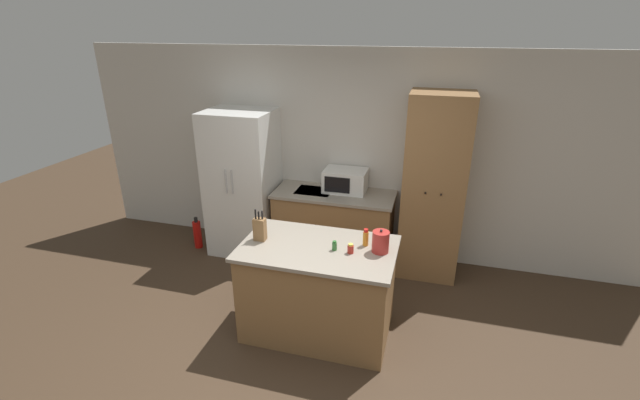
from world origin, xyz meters
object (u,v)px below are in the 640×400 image
(pantry_cabinet, at_px, (434,188))
(fire_extinguisher, at_px, (198,234))
(knife_block, at_px, (260,229))
(spice_bottle_short_red, at_px, (366,238))
(kettle, at_px, (381,242))
(spice_bottle_amber_oil, at_px, (334,246))
(spice_bottle_tall_dark, at_px, (351,249))
(refrigerator, at_px, (243,183))
(microwave, at_px, (345,180))

(pantry_cabinet, height_order, fire_extinguisher, pantry_cabinet)
(knife_block, height_order, spice_bottle_short_red, knife_block)
(kettle, bearing_deg, spice_bottle_amber_oil, -168.50)
(spice_bottle_short_red, distance_m, kettle, 0.17)
(spice_bottle_amber_oil, bearing_deg, pantry_cabinet, 60.76)
(spice_bottle_tall_dark, bearing_deg, fire_extinguisher, 152.46)
(pantry_cabinet, xyz_separation_m, kettle, (-0.41, -1.37, -0.05))
(refrigerator, relative_size, spice_bottle_amber_oil, 20.82)
(pantry_cabinet, bearing_deg, spice_bottle_short_red, -113.43)
(fire_extinguisher, bearing_deg, microwave, 9.36)
(pantry_cabinet, bearing_deg, microwave, 175.45)
(microwave, distance_m, knife_block, 1.61)
(fire_extinguisher, bearing_deg, spice_bottle_amber_oil, -28.86)
(microwave, xyz_separation_m, kettle, (0.65, -1.46, -0.01))
(pantry_cabinet, relative_size, spice_bottle_short_red, 13.08)
(knife_block, xyz_separation_m, spice_bottle_amber_oil, (0.73, -0.00, -0.07))
(refrigerator, relative_size, knife_block, 5.94)
(knife_block, distance_m, spice_bottle_amber_oil, 0.73)
(knife_block, relative_size, spice_bottle_amber_oil, 3.51)
(knife_block, distance_m, spice_bottle_tall_dark, 0.88)
(pantry_cabinet, relative_size, spice_bottle_tall_dark, 24.02)
(microwave, bearing_deg, fire_extinguisher, -170.64)
(microwave, height_order, spice_bottle_tall_dark, microwave)
(spice_bottle_short_red, height_order, spice_bottle_amber_oil, spice_bottle_short_red)
(knife_block, xyz_separation_m, kettle, (1.13, 0.08, -0.01))
(fire_extinguisher, bearing_deg, kettle, -23.49)
(spice_bottle_short_red, bearing_deg, microwave, 109.93)
(spice_bottle_tall_dark, xyz_separation_m, spice_bottle_amber_oil, (-0.15, 0.01, -0.00))
(kettle, height_order, fire_extinguisher, kettle)
(fire_extinguisher, bearing_deg, refrigerator, 15.03)
(microwave, height_order, spice_bottle_amber_oil, microwave)
(knife_block, bearing_deg, spice_bottle_amber_oil, -0.19)
(knife_block, height_order, spice_bottle_amber_oil, knife_block)
(refrigerator, bearing_deg, fire_extinguisher, -164.97)
(pantry_cabinet, distance_m, kettle, 1.43)
(spice_bottle_short_red, bearing_deg, spice_bottle_amber_oil, -147.24)
(knife_block, bearing_deg, spice_bottle_short_red, 9.36)
(pantry_cabinet, height_order, spice_bottle_amber_oil, pantry_cabinet)
(refrigerator, distance_m, fire_extinguisher, 1.00)
(kettle, distance_m, fire_extinguisher, 2.96)
(pantry_cabinet, distance_m, fire_extinguisher, 3.16)
(refrigerator, xyz_separation_m, kettle, (1.96, -1.31, 0.10))
(microwave, bearing_deg, spice_bottle_tall_dark, -75.74)
(microwave, relative_size, spice_bottle_tall_dark, 5.72)
(pantry_cabinet, bearing_deg, refrigerator, -178.41)
(pantry_cabinet, bearing_deg, kettle, -106.68)
(refrigerator, height_order, spice_bottle_short_red, refrigerator)
(spice_bottle_short_red, bearing_deg, knife_block, -170.64)
(microwave, relative_size, spice_bottle_short_red, 3.12)
(spice_bottle_tall_dark, xyz_separation_m, kettle, (0.25, 0.10, 0.06))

